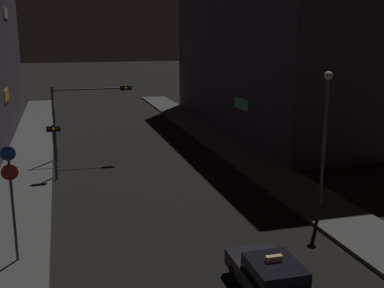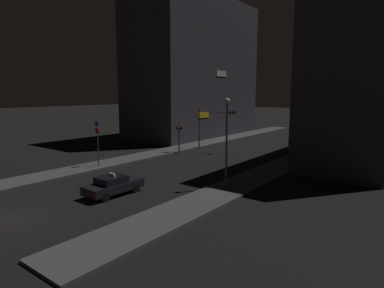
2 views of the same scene
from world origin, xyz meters
The scene contains 10 objects.
ground_plane centered at (0.00, 0.00, 0.00)m, with size 300.00×300.00×0.00m, color black.
sidewalk_left centered at (-7.44, 28.16, 0.09)m, with size 3.27×60.31×0.18m, color #4C4C4C.
sidewalk_right centered at (7.44, 28.16, 0.09)m, with size 3.27×60.31×0.18m, color #4C4C4C.
building_facade_left centered at (-14.39, 37.55, 11.28)m, with size 10.71×24.62×22.56m.
building_facade_right centered at (12.93, 35.00, 8.81)m, with size 7.79×29.29×17.61m.
taxi centered at (1.32, 6.85, 0.74)m, with size 1.87×4.48×1.62m.
traffic_light_overhead centered at (-3.41, 26.81, 3.84)m, with size 5.45×0.42×5.23m.
traffic_light_left_kerb centered at (-5.56, 22.62, 2.45)m, with size 0.80×0.42×3.39m.
sign_pole_left centered at (-6.99, 11.80, 2.88)m, with size 0.61×0.10×4.48m.
street_lamp_near_block centered at (6.93, 13.29, 4.34)m, with size 0.40×0.40×6.78m.
Camera 2 is at (19.91, -8.02, 7.36)m, focal length 30.79 mm.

